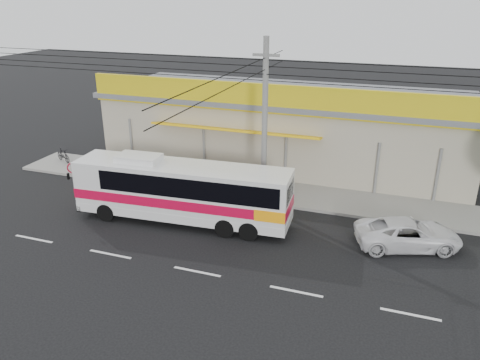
% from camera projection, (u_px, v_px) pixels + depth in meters
% --- Properties ---
extents(ground, '(120.00, 120.00, 0.00)m').
position_uv_depth(ground, '(220.00, 242.00, 20.67)').
color(ground, black).
rests_on(ground, ground).
extents(sidewalk, '(30.00, 3.20, 0.15)m').
position_uv_depth(sidewalk, '(260.00, 190.00, 25.90)').
color(sidewalk, gray).
rests_on(sidewalk, ground).
extents(lane_markings, '(50.00, 0.12, 0.01)m').
position_uv_depth(lane_markings, '(197.00, 272.00, 18.48)').
color(lane_markings, silver).
rests_on(lane_markings, ground).
extents(storefront_building, '(22.60, 9.20, 5.70)m').
position_uv_depth(storefront_building, '(286.00, 126.00, 29.92)').
color(storefront_building, '#A79E87').
rests_on(storefront_building, ground).
extents(coach_bus, '(10.41, 2.84, 3.17)m').
position_uv_depth(coach_bus, '(185.00, 189.00, 21.92)').
color(coach_bus, silver).
rests_on(coach_bus, ground).
extents(motorbike_red, '(2.14, 1.53, 1.07)m').
position_uv_depth(motorbike_red, '(84.00, 165.00, 28.00)').
color(motorbike_red, maroon).
rests_on(motorbike_red, sidewalk).
extents(motorbike_dark, '(1.53, 0.98, 0.89)m').
position_uv_depth(motorbike_dark, '(63.00, 155.00, 29.94)').
color(motorbike_dark, black).
rests_on(motorbike_dark, sidewalk).
extents(white_car, '(4.87, 3.37, 1.24)m').
position_uv_depth(white_car, '(408.00, 234.00, 20.11)').
color(white_car, silver).
rests_on(white_car, ground).
extents(utility_pole, '(34.00, 14.00, 8.46)m').
position_uv_depth(utility_pole, '(266.00, 69.00, 21.53)').
color(utility_pole, '#5D5D5B').
rests_on(utility_pole, ground).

